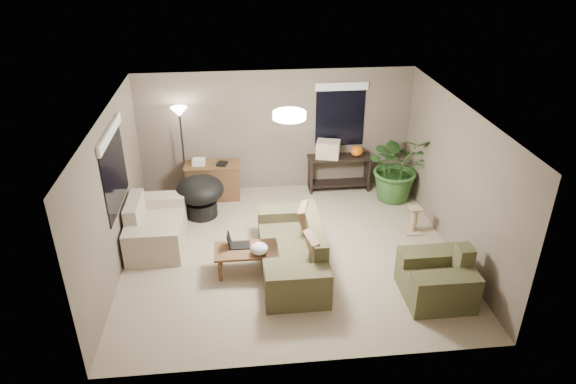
{
  "coord_description": "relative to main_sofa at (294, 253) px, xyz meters",
  "views": [
    {
      "loc": [
        -0.78,
        -7.25,
        4.93
      ],
      "look_at": [
        0.0,
        0.2,
        1.05
      ],
      "focal_mm": 32.0,
      "sensor_mm": 36.0,
      "label": 1
    }
  ],
  "objects": [
    {
      "name": "throw_pillows",
      "position": [
        0.26,
        0.0,
        0.36
      ],
      "size": [
        0.35,
        1.39,
        0.47
      ],
      "color": "#8C7251",
      "rests_on": "main_sofa"
    },
    {
      "name": "room_shell",
      "position": [
        -0.03,
        0.46,
        0.96
      ],
      "size": [
        5.5,
        5.5,
        5.5
      ],
      "color": "gray",
      "rests_on": "ground"
    },
    {
      "name": "papasan_chair",
      "position": [
        -1.56,
        1.89,
        0.17
      ],
      "size": [
        1.12,
        1.12,
        0.8
      ],
      "color": "black",
      "rests_on": "ground"
    },
    {
      "name": "pumpkin",
      "position": [
        1.61,
        2.7,
        0.56
      ],
      "size": [
        0.26,
        0.26,
        0.21
      ],
      "primitive_type": "ellipsoid",
      "rotation": [
        0.0,
        0.0,
        -0.03
      ],
      "color": "orange",
      "rests_on": "console_table"
    },
    {
      "name": "window_back",
      "position": [
        1.27,
        2.94,
        1.49
      ],
      "size": [
        1.06,
        0.05,
        1.33
      ],
      "color": "black",
      "rests_on": "room_shell"
    },
    {
      "name": "loveseat",
      "position": [
        -2.31,
        1.02,
        0.0
      ],
      "size": [
        0.9,
        1.6,
        0.85
      ],
      "color": "beige",
      "rests_on": "ground"
    },
    {
      "name": "desk",
      "position": [
        -1.34,
        2.6,
        0.08
      ],
      "size": [
        1.1,
        0.5,
        0.75
      ],
      "color": "brown",
      "rests_on": "ground"
    },
    {
      "name": "console_table",
      "position": [
        1.26,
        2.7,
        0.14
      ],
      "size": [
        1.3,
        0.4,
        0.75
      ],
      "color": "black",
      "rests_on": "ground"
    },
    {
      "name": "floor_lamp",
      "position": [
        -1.89,
        2.68,
        1.3
      ],
      "size": [
        0.32,
        0.32,
        1.91
      ],
      "color": "black",
      "rests_on": "ground"
    },
    {
      "name": "main_sofa",
      "position": [
        0.0,
        0.0,
        0.0
      ],
      "size": [
        0.95,
        2.2,
        0.85
      ],
      "color": "#46412A",
      "rests_on": "ground"
    },
    {
      "name": "houseplant",
      "position": [
        2.33,
        2.19,
        0.27
      ],
      "size": [
        1.29,
        1.44,
        1.12
      ],
      "primitive_type": "imported",
      "color": "#2D5923",
      "rests_on": "ground"
    },
    {
      "name": "cardboard_box",
      "position": [
        1.01,
        2.7,
        0.63
      ],
      "size": [
        0.54,
        0.46,
        0.34
      ],
      "primitive_type": "cube",
      "rotation": [
        0.0,
        0.0,
        -0.29
      ],
      "color": "beige",
      "rests_on": "console_table"
    },
    {
      "name": "armchair",
      "position": [
        2.03,
        -0.92,
        0.0
      ],
      "size": [
        0.95,
        1.0,
        0.85
      ],
      "color": "brown",
      "rests_on": "ground"
    },
    {
      "name": "coffee_table",
      "position": [
        -0.76,
        -0.0,
        0.06
      ],
      "size": [
        1.0,
        0.55,
        0.42
      ],
      "color": "brown",
      "rests_on": "ground"
    },
    {
      "name": "desk_papers",
      "position": [
        -1.5,
        2.59,
        0.51
      ],
      "size": [
        0.7,
        0.29,
        0.12
      ],
      "color": "silver",
      "rests_on": "desk"
    },
    {
      "name": "cat_scratching_post",
      "position": [
        2.28,
        0.88,
        -0.08
      ],
      "size": [
        0.32,
        0.32,
        0.5
      ],
      "color": "tan",
      "rests_on": "ground"
    },
    {
      "name": "plastic_bag",
      "position": [
        -0.56,
        -0.15,
        0.22
      ],
      "size": [
        0.32,
        0.3,
        0.19
      ],
      "primitive_type": "ellipsoid",
      "rotation": [
        0.0,
        0.0,
        0.26
      ],
      "color": "white",
      "rests_on": "coffee_table"
    },
    {
      "name": "ceiling_fixture",
      "position": [
        -0.03,
        0.46,
        2.15
      ],
      "size": [
        0.5,
        0.5,
        0.1
      ],
      "primitive_type": "cylinder",
      "color": "white",
      "rests_on": "room_shell"
    },
    {
      "name": "laptop",
      "position": [
        -0.93,
        0.1,
        0.19
      ],
      "size": [
        0.37,
        0.23,
        0.24
      ],
      "color": "black",
      "rests_on": "coffee_table"
    },
    {
      "name": "window_left",
      "position": [
        -2.75,
        0.76,
        1.49
      ],
      "size": [
        0.05,
        1.56,
        1.33
      ],
      "color": "black",
      "rests_on": "room_shell"
    }
  ]
}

